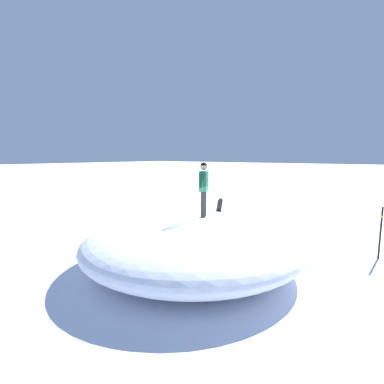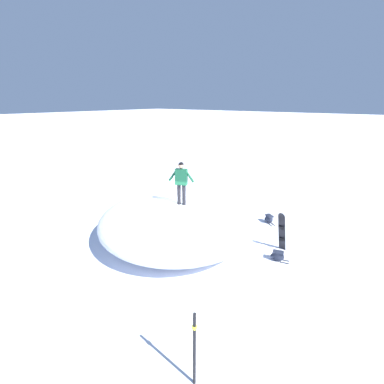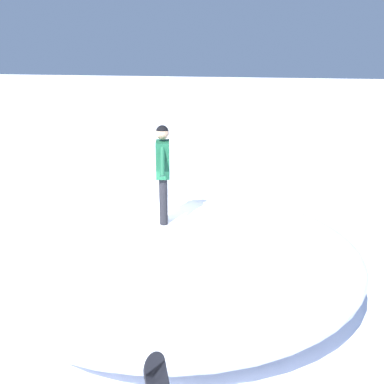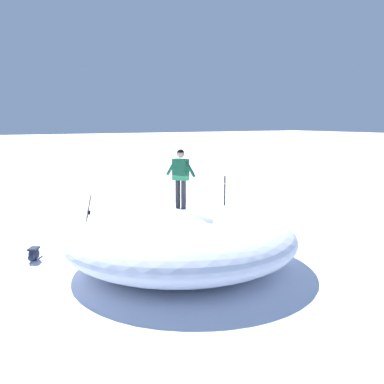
% 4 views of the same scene
% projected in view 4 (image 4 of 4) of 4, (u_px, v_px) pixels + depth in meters
% --- Properties ---
extents(ground, '(240.00, 240.00, 0.00)m').
position_uv_depth(ground, '(201.00, 262.00, 12.71)').
color(ground, white).
extents(snow_mound, '(9.22, 9.19, 1.54)m').
position_uv_depth(snow_mound, '(182.00, 238.00, 12.39)').
color(snow_mound, white).
rests_on(snow_mound, ground).
extents(snowboarder_standing, '(0.50, 0.96, 1.69)m').
position_uv_depth(snowboarder_standing, '(181.00, 173.00, 12.47)').
color(snowboarder_standing, black).
rests_on(snowboarder_standing, snow_mound).
extents(snowboard_primary_upright, '(0.40, 0.37, 1.57)m').
position_uv_depth(snowboard_primary_upright, '(87.00, 217.00, 14.85)').
color(snowboard_primary_upright, black).
rests_on(snowboard_primary_upright, ground).
extents(backpack_near, '(0.54, 0.65, 0.39)m').
position_uv_depth(backpack_near, '(34.00, 254.00, 12.82)').
color(backpack_near, '#1E2333').
rests_on(backpack_near, ground).
extents(backpack_far, '(0.40, 0.69, 0.36)m').
position_uv_depth(backpack_far, '(107.00, 231.00, 15.48)').
color(backpack_far, '#1E2333').
rests_on(backpack_far, ground).
extents(trail_marker_pole, '(0.10, 0.10, 1.77)m').
position_uv_depth(trail_marker_pole, '(225.00, 196.00, 18.33)').
color(trail_marker_pole, black).
rests_on(trail_marker_pole, ground).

